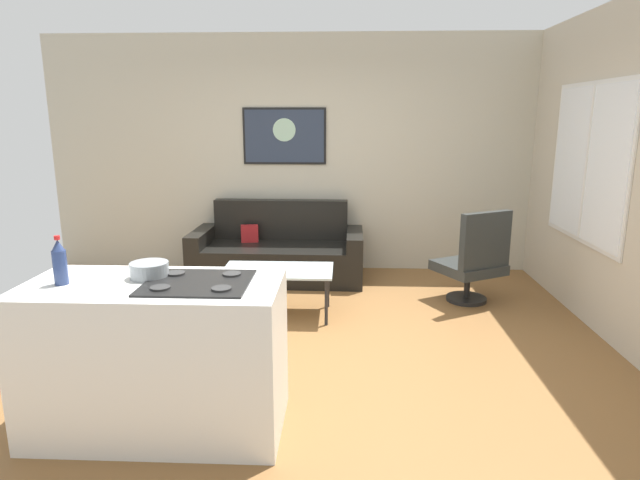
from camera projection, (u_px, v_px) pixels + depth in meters
The scene contains 11 objects.
ground at pixel (297, 349), 4.44m from camera, with size 6.40×6.40×0.04m, color brown.
back_wall at pixel (313, 155), 6.48m from camera, with size 6.40×0.05×2.80m, color beige.
right_wall at pixel (625, 175), 4.30m from camera, with size 0.05×6.40×2.80m, color beige.
couch at pixel (278, 254), 6.28m from camera, with size 1.97×0.88×0.88m.
coffee_table at pixel (278, 273), 5.06m from camera, with size 1.03×0.57×0.45m.
armchair at pixel (475, 261), 5.37m from camera, with size 0.78×0.77×0.96m.
kitchen_counter at pixel (158, 356), 3.20m from camera, with size 1.48×0.71×0.94m.
soda_bottle at pixel (60, 263), 3.05m from camera, with size 0.08×0.08×0.28m.
mixing_bowl at pixel (149, 270), 3.19m from camera, with size 0.23×0.23×0.09m.
wall_painting at pixel (284, 136), 6.40m from camera, with size 0.99×0.03×0.67m.
window at pixel (588, 163), 4.87m from camera, with size 0.03×1.55×1.45m.
Camera 1 is at (0.38, -4.11, 1.86)m, focal length 30.19 mm.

